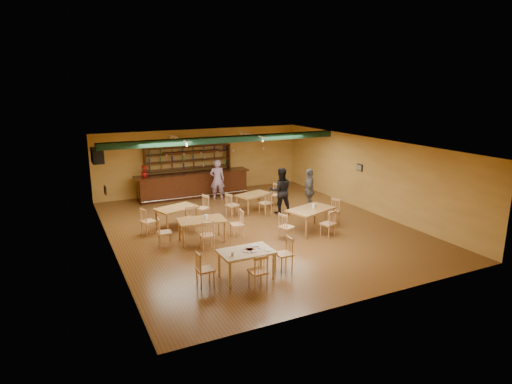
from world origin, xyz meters
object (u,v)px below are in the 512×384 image
dining_table_b (254,202)px  near_table (246,264)px  dining_table_a (177,217)px  dining_table_c (202,230)px  bar_counter (193,185)px  dining_table_d (311,220)px  patron_bar (217,180)px  patron_right_a (281,191)px

dining_table_b → near_table: near_table is taller
dining_table_a → dining_table_c: 1.90m
bar_counter → near_table: bearing=-98.7°
dining_table_b → dining_table_c: 3.95m
bar_counter → dining_table_a: bar_counter is taller
dining_table_b → dining_table_d: size_ratio=0.85×
bar_counter → patron_bar: patron_bar is taller
dining_table_b → dining_table_d: dining_table_d is taller
patron_bar → patron_right_a: bearing=131.1°
dining_table_a → dining_table_d: (4.09, -2.56, 0.05)m
dining_table_b → near_table: size_ratio=0.99×
patron_bar → patron_right_a: (1.49, -3.16, 0.02)m
near_table → dining_table_a: bearing=95.3°
patron_right_a → bar_counter: bearing=-42.4°
dining_table_c → patron_right_a: bearing=29.2°
near_table → patron_bar: size_ratio=0.79×
dining_table_a → patron_right_a: bearing=-21.2°
dining_table_a → patron_bar: (2.71, 2.98, 0.54)m
bar_counter → dining_table_d: (2.24, -6.36, -0.15)m
bar_counter → dining_table_c: bearing=-105.1°
dining_table_d → patron_bar: patron_bar is taller
dining_table_b → dining_table_a: bearing=172.8°
dining_table_a → patron_bar: patron_bar is taller
dining_table_b → dining_table_d: 3.25m
dining_table_c → near_table: (0.18, -3.11, 0.00)m
dining_table_b → patron_bar: size_ratio=0.78×
dining_table_c → dining_table_d: bearing=-4.7°
dining_table_b → near_table: 6.29m
near_table → patron_bar: bearing=74.0°
dining_table_a → dining_table_b: 3.45m
dining_table_a → near_table: size_ratio=1.02×
dining_table_d → near_table: dining_table_d is taller
dining_table_b → patron_right_a: patron_right_a is taller
bar_counter → dining_table_b: bearing=-64.1°
dining_table_d → patron_bar: 5.73m
dining_table_d → patron_right_a: patron_right_a is taller
dining_table_a → near_table: (0.50, -4.97, 0.02)m
dining_table_a → patron_right_a: size_ratio=0.78×
bar_counter → patron_right_a: 4.64m
dining_table_d → bar_counter: bearing=91.2°
dining_table_a → patron_right_a: patron_right_a is taller
dining_table_d → patron_right_a: 2.43m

